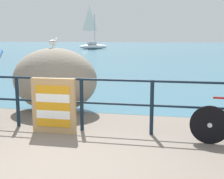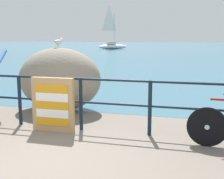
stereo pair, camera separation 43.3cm
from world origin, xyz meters
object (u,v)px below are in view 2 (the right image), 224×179
Objects in this scene: seagull at (58,42)px; sailboat at (112,44)px; breakwater_boulder_main at (59,79)px; folded_deckchair_stack at (53,105)px.

seagull is 0.06× the size of sailboat.
breakwater_boulder_main is 0.91m from seagull.
seagull is (-0.05, 0.10, 0.90)m from breakwater_boulder_main.
seagull reaches higher than folded_deckchair_stack.
breakwater_boulder_main is 36.59m from sailboat.
folded_deckchair_stack is at bearing -113.19° from sailboat.
sailboat is at bearing 103.25° from breakwater_boulder_main.
folded_deckchair_stack is 0.50× the size of breakwater_boulder_main.
folded_deckchair_stack is 3.05× the size of seagull.
sailboat is (-8.34, 35.52, -0.96)m from seagull.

